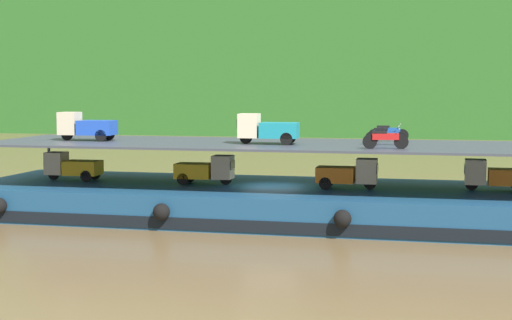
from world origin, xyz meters
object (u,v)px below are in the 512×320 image
Objects in this scene: cargo_barge at (272,202)px; mini_truck_lower_fore at (495,175)px; mini_truck_lower_stern at (72,166)px; motorcycle_upper_centre at (386,135)px; motorcycle_upper_port at (385,139)px; motorcycle_upper_stbd at (388,132)px; mini_truck_lower_aft at (206,170)px; mini_truck_upper_mid at (267,129)px; mini_truck_lower_mid at (348,174)px; mini_truck_upper_stern at (86,126)px.

cargo_barge is 10.36× the size of mini_truck_lower_fore.
motorcycle_upper_centre reaches higher than mini_truck_lower_stern.
motorcycle_upper_port and motorcycle_upper_stbd have the same top height.
mini_truck_lower_aft is 8.59m from motorcycle_upper_centre.
cargo_barge is at bearing -0.31° from mini_truck_lower_aft.
mini_truck_lower_stern is 15.70m from motorcycle_upper_port.
motorcycle_upper_centre is (15.31, -0.03, 1.74)m from mini_truck_lower_stern.
motorcycle_upper_port is (5.30, -2.32, 3.18)m from cargo_barge.
mini_truck_lower_stern is 1.00× the size of mini_truck_upper_mid.
mini_truck_lower_fore is 0.99× the size of mini_truck_upper_mid.
mini_truck_lower_fore is 1.45× the size of motorcycle_upper_port.
mini_truck_upper_mid reaches higher than mini_truck_lower_stern.
mini_truck_lower_fore is at bearing 32.08° from motorcycle_upper_port.
mini_truck_lower_aft and mini_truck_lower_mid have the same top height.
mini_truck_upper_mid is at bearing -100.27° from cargo_barge.
mini_truck_lower_stern is 1.46× the size of motorcycle_upper_centre.
cargo_barge is 15.01× the size of motorcycle_upper_centre.
mini_truck_upper_mid is (3.11, -0.62, 2.00)m from mini_truck_lower_aft.
motorcycle_upper_centre is (5.30, 0.63, -0.26)m from mini_truck_upper_mid.
cargo_barge is 6.09m from motorcycle_upper_centre.
mini_truck_lower_stern is 6.90m from mini_truck_lower_aft.
mini_truck_lower_aft is 6.31m from mini_truck_upper_stern.
mini_truck_lower_mid is 1.45× the size of motorcycle_upper_port.
mini_truck_upper_stern is (0.92, -0.28, 2.00)m from mini_truck_lower_stern.
motorcycle_upper_stbd is (15.26, 2.31, 1.74)m from mini_truck_lower_stern.
mini_truck_lower_stern is 15.41m from motorcycle_upper_centre.
mini_truck_lower_mid is 2.41m from motorcycle_upper_centre.
motorcycle_upper_port is at bearing -23.61° from cargo_barge.
mini_truck_upper_stern is at bearing -178.62° from cargo_barge.
mini_truck_upper_mid reaches higher than mini_truck_lower_aft.
mini_truck_upper_stern is at bearing -169.77° from motorcycle_upper_stbd.
mini_truck_lower_stern is at bearing -171.41° from motorcycle_upper_stbd.
motorcycle_upper_stbd is at bearing 24.74° from cargo_barge.
mini_truck_lower_stern is 10.23m from mini_truck_upper_mid.
motorcycle_upper_centre is at bearing -0.12° from mini_truck_lower_stern.
mini_truck_upper_stern is 1.00× the size of mini_truck_upper_mid.
motorcycle_upper_stbd is (-4.81, 1.77, 1.74)m from mini_truck_lower_fore.
motorcycle_upper_stbd reaches higher than mini_truck_lower_mid.
motorcycle_upper_centre reaches higher than mini_truck_lower_aft.
mini_truck_lower_mid is (6.76, -0.17, 0.00)m from mini_truck_lower_aft.
motorcycle_upper_centre is at bearing 6.29° from mini_truck_lower_mid.
mini_truck_upper_stern is (-19.15, -0.82, 2.00)m from mini_truck_lower_fore.
mini_truck_lower_fore is at bearing 2.45° from mini_truck_upper_stern.
mini_truck_upper_mid is (-3.65, -0.45, 2.00)m from mini_truck_lower_mid.
mini_truck_upper_stern is 14.65m from motorcycle_upper_port.
cargo_barge is 9.83m from mini_truck_upper_stern.
motorcycle_upper_stbd reaches higher than mini_truck_lower_stern.
cargo_barge is 10.34× the size of mini_truck_lower_aft.
mini_truck_upper_stern reaches higher than mini_truck_lower_stern.
motorcycle_upper_port is (15.42, -2.38, 1.74)m from mini_truck_lower_stern.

